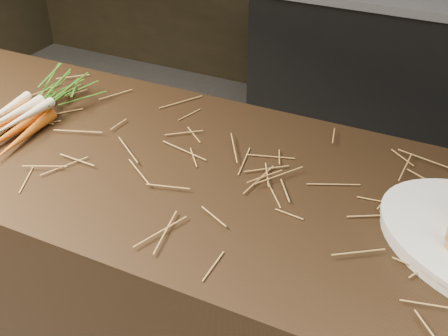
# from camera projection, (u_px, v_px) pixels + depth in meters

# --- Properties ---
(main_counter) EXTENTS (2.40, 0.70, 0.90)m
(main_counter) POSITION_uv_depth(u_px,v_px,m) (214.00, 308.00, 1.54)
(main_counter) COLOR black
(main_counter) RESTS_ON ground
(back_counter) EXTENTS (1.82, 0.62, 0.84)m
(back_counter) POSITION_uv_depth(u_px,v_px,m) (433.00, 76.00, 2.85)
(back_counter) COLOR black
(back_counter) RESTS_ON ground
(straw_bedding) EXTENTS (1.40, 0.60, 0.02)m
(straw_bedding) POSITION_uv_depth(u_px,v_px,m) (212.00, 170.00, 1.28)
(straw_bedding) COLOR #AB7D40
(straw_bedding) RESTS_ON main_counter
(root_veg_bunch) EXTENTS (0.15, 0.45, 0.08)m
(root_veg_bunch) POSITION_uv_depth(u_px,v_px,m) (45.00, 102.00, 1.49)
(root_veg_bunch) COLOR #D4551B
(root_veg_bunch) RESTS_ON main_counter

